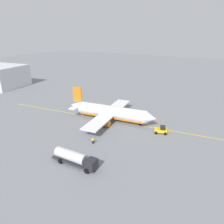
% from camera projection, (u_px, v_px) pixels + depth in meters
% --- Properties ---
extents(ground_plane, '(400.00, 400.00, 0.00)m').
position_uv_depth(ground_plane, '(112.00, 120.00, 67.14)').
color(ground_plane, slate).
extents(airplane, '(30.45, 28.72, 10.00)m').
position_uv_depth(airplane, '(111.00, 112.00, 66.27)').
color(airplane, white).
rests_on(airplane, ground).
extents(fuel_tanker, '(11.10, 3.04, 3.15)m').
position_uv_depth(fuel_tanker, '(75.00, 158.00, 44.20)').
color(fuel_tanker, '#2D2D33').
rests_on(fuel_tanker, ground).
extents(pushback_tug, '(4.05, 3.27, 2.20)m').
position_uv_depth(pushback_tug, '(161.00, 130.00, 58.47)').
color(pushback_tug, yellow).
rests_on(pushback_tug, ground).
extents(refueling_worker, '(0.53, 0.38, 1.71)m').
position_uv_depth(refueling_worker, '(93.00, 141.00, 53.01)').
color(refueling_worker, navy).
rests_on(refueling_worker, ground).
extents(safety_cone_nose, '(0.58, 0.58, 0.64)m').
position_uv_depth(safety_cone_nose, '(158.00, 120.00, 66.61)').
color(safety_cone_nose, '#F2590F').
rests_on(safety_cone_nose, ground).
extents(safety_cone_wingtip, '(0.66, 0.66, 0.73)m').
position_uv_depth(safety_cone_wingtip, '(164.00, 120.00, 66.38)').
color(safety_cone_wingtip, '#F2590F').
rests_on(safety_cone_wingtip, ground).
extents(taxi_line_marking, '(82.66, 10.07, 0.01)m').
position_uv_depth(taxi_line_marking, '(112.00, 120.00, 67.13)').
color(taxi_line_marking, yellow).
rests_on(taxi_line_marking, ground).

